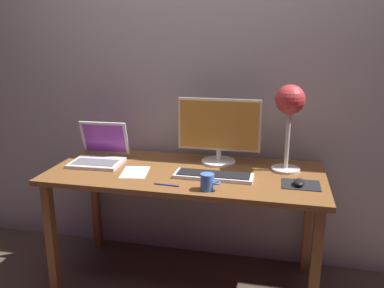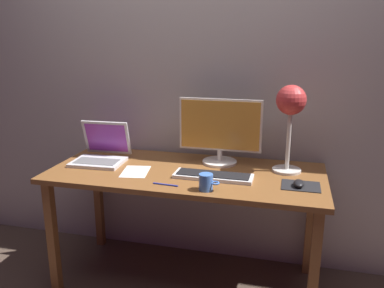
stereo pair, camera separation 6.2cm
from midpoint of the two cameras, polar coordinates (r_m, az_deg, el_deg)
ground_plane at (r=2.66m, az=-1.56°, el=-19.14°), size 4.80×4.80×0.00m
back_wall at (r=2.59m, az=0.44°, el=10.80°), size 4.80×0.06×2.60m
desk at (r=2.35m, az=-1.67°, el=-5.73°), size 1.60×0.70×0.74m
monitor at (r=2.41m, az=3.20°, el=2.16°), size 0.51×0.21×0.40m
keyboard_main at (r=2.21m, az=2.32°, el=-4.59°), size 0.44×0.14×0.03m
laptop at (r=2.55m, az=-13.79°, el=-0.99°), size 0.32×0.31×0.24m
desk_lamp at (r=2.29m, az=13.19°, el=5.28°), size 0.17×0.17×0.51m
mousepad at (r=2.18m, az=14.68°, el=-5.72°), size 0.20×0.16×0.00m
mouse at (r=2.16m, az=14.42°, el=-5.39°), size 0.06×0.10×0.03m
coffee_mug at (r=2.03m, az=1.40°, el=-5.52°), size 0.11×0.07×0.09m
paper_sheet_near_mouse at (r=2.32m, az=-9.00°, el=-4.05°), size 0.18×0.23×0.00m
pen at (r=2.10m, az=-4.57°, el=-5.91°), size 0.14×0.02×0.01m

